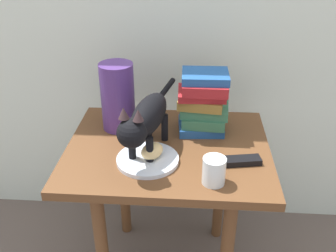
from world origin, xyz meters
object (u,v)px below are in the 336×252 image
book_stack (203,103)px  bread_roll (152,151)px  candle_jar (214,172)px  tv_remote (238,161)px  plate (148,160)px  cat (146,119)px  green_vase (118,97)px  side_table (168,169)px

book_stack → bread_roll: bearing=-127.1°
candle_jar → tv_remote: (0.08, 0.10, -0.03)m
plate → bread_roll: bearing=13.5°
cat → green_vase: size_ratio=1.88×
cat → candle_jar: cat is taller
plate → tv_remote: size_ratio=1.35×
plate → book_stack: size_ratio=0.89×
plate → side_table: bearing=58.9°
green_vase → tv_remote: 0.49m
side_table → green_vase: size_ratio=2.80×
green_vase → side_table: bearing=-33.0°
cat → candle_jar: bearing=-33.1°
book_stack → green_vase: (-0.31, 0.00, 0.01)m
bread_roll → tv_remote: size_ratio=0.53×
book_stack → plate: bearing=-129.1°
side_table → candle_jar: candle_jar is taller
plate → green_vase: green_vase is taller
plate → bread_roll: 0.04m
book_stack → green_vase: size_ratio=0.91×
cat → tv_remote: size_ratio=3.14×
candle_jar → green_vase: bearing=136.9°
bread_roll → book_stack: bearing=52.9°
side_table → plate: plate is taller
book_stack → green_vase: bearing=179.2°
candle_jar → bread_roll: bearing=152.8°
cat → candle_jar: 0.28m
plate → cat: cat is taller
book_stack → candle_jar: 0.32m
plate → cat: 0.13m
bread_roll → candle_jar: size_ratio=0.94×
cat → green_vase: (-0.12, 0.18, -0.01)m
side_table → candle_jar: 0.28m
side_table → bread_roll: bearing=-115.3°
book_stack → candle_jar: (0.03, -0.31, -0.07)m
plate → green_vase: size_ratio=0.81×
bread_roll → candle_jar: candle_jar is taller
plate → tv_remote: (0.29, 0.01, 0.00)m
plate → book_stack: (0.18, 0.22, 0.11)m
candle_jar → plate: bearing=155.2°
plate → cat: bearing=99.8°
bread_roll → green_vase: size_ratio=0.32×
plate → bread_roll: size_ratio=2.53×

